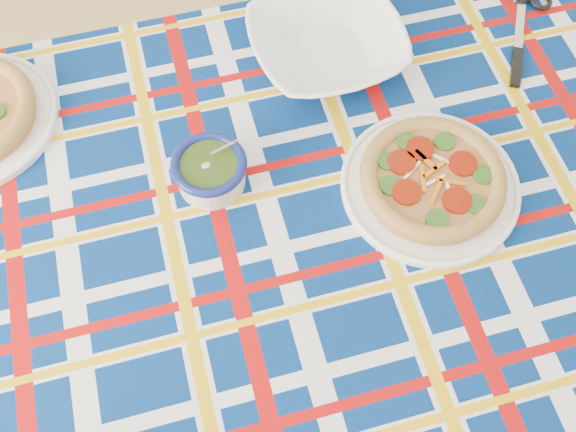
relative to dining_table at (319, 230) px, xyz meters
name	(u,v)px	position (x,y,z in m)	size (l,w,h in m)	color
floor	(192,291)	(-0.26, 0.30, -0.74)	(4.00, 4.00, 0.00)	tan
dining_table	(319,230)	(0.00, 0.00, 0.00)	(1.90, 1.35, 0.82)	brown
tablecloth	(319,224)	(0.00, 0.00, 0.03)	(1.79, 1.13, 0.12)	navy
main_focaccia_plate	(432,179)	(0.21, -0.04, 0.12)	(0.35, 0.35, 0.07)	#AF6F3E
pesto_bowl	(210,170)	(-0.16, 0.14, 0.13)	(0.14, 0.14, 0.08)	#20330E
serving_bowl	(326,44)	(0.17, 0.33, 0.12)	(0.32, 0.32, 0.08)	white
table_knife	(520,28)	(0.59, 0.23, 0.09)	(0.26, 0.02, 0.01)	silver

